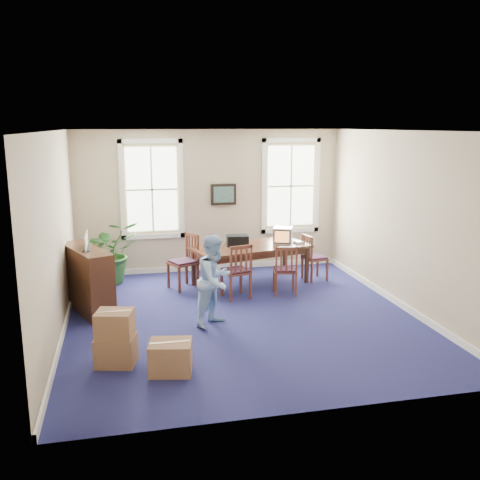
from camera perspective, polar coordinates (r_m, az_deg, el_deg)
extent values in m
plane|color=navy|center=(9.44, 0.21, -8.22)|extent=(6.50, 6.50, 0.00)
plane|color=white|center=(8.85, 0.22, 11.59)|extent=(6.50, 6.50, 0.00)
plane|color=tan|center=(12.16, -3.20, 4.17)|extent=(6.50, 0.00, 6.50)
plane|color=tan|center=(5.97, 7.17, -4.37)|extent=(6.50, 0.00, 6.50)
plane|color=tan|center=(8.86, -19.08, 0.49)|extent=(0.00, 6.50, 6.50)
plane|color=tan|center=(10.10, 17.06, 2.00)|extent=(0.00, 6.50, 6.50)
cube|color=white|center=(12.44, -3.09, -2.89)|extent=(6.00, 0.04, 0.12)
cube|color=white|center=(9.27, -18.23, -8.86)|extent=(0.04, 6.50, 0.12)
cube|color=white|center=(10.45, 16.39, -6.34)|extent=(0.04, 6.50, 0.12)
cube|color=white|center=(11.43, 6.24, -0.24)|extent=(0.19, 0.22, 0.05)
cube|color=black|center=(11.11, -0.29, -0.06)|extent=(0.47, 0.33, 0.22)
imported|color=#9BC4F1|center=(8.89, -2.69, -4.32)|extent=(0.94, 0.94, 1.54)
cube|color=#462616|center=(9.95, -15.98, -3.93)|extent=(1.01, 1.61, 1.22)
imported|color=#204E1D|center=(11.59, -13.65, -1.24)|extent=(1.43, 1.32, 1.34)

